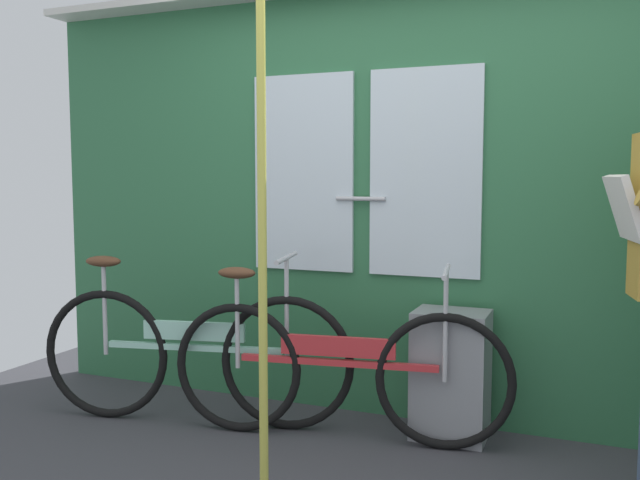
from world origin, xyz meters
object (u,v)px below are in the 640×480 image
object	(u,v)px
bicycle_leaning_behind	(336,369)
trash_bin_by_wall	(451,374)
handrail_pole	(262,219)
bicycle_near_door	(193,354)

from	to	relation	value
bicycle_leaning_behind	trash_bin_by_wall	bearing A→B (deg)	16.93
handrail_pole	trash_bin_by_wall	bearing A→B (deg)	60.97
trash_bin_by_wall	handrail_pole	xyz separation A→B (m)	(-0.55, -1.00, 0.83)
bicycle_near_door	handrail_pole	size ratio (longest dim) A/B	0.73
bicycle_leaning_behind	trash_bin_by_wall	xyz separation A→B (m)	(0.53, 0.26, -0.04)
bicycle_near_door	bicycle_leaning_behind	world-z (taller)	bicycle_near_door
trash_bin_by_wall	bicycle_leaning_behind	bearing A→B (deg)	-153.80
bicycle_near_door	handrail_pole	distance (m)	1.28
handrail_pole	bicycle_near_door	bearing A→B (deg)	138.88
bicycle_leaning_behind	handrail_pole	world-z (taller)	handrail_pole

